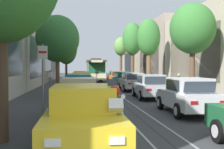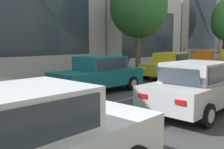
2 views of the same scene
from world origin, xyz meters
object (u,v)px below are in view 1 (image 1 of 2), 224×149
at_px(pedestrian_on_left_pavement, 50,76).
at_px(street_tree_kerb_right_far, 121,47).
at_px(motorcycle_with_rider, 114,115).
at_px(parked_car_orange_fifth_left, 81,79).
at_px(parked_car_teal_mid_left, 79,87).
at_px(parked_car_silver_fourth_right, 132,82).
at_px(parked_car_silver_mid_right, 151,86).
at_px(parked_car_yellow_fourth_left, 81,82).
at_px(parked_car_yellow_near_left, 82,117).
at_px(parked_car_orange_sixth_right, 116,77).
at_px(street_tree_kerb_left_mid, 66,49).
at_px(street_tree_kerb_right_mid, 149,39).
at_px(street_tree_kerb_right_second, 193,29).
at_px(street_tree_kerb_left_second, 58,39).
at_px(parked_car_yellow_sixth_left, 80,77).
at_px(street_tree_kerb_right_fourth, 133,40).
at_px(pedestrian_on_right_pavement, 179,83).
at_px(parked_car_teal_fifth_right, 123,79).
at_px(cable_car_trolley, 96,70).
at_px(parked_car_beige_second_left, 79,96).
at_px(street_sign_post, 43,74).
at_px(parked_car_white_second_right, 188,95).

bearing_deg(pedestrian_on_left_pavement, street_tree_kerb_right_far, 47.58).
bearing_deg(motorcycle_with_rider, parked_car_orange_fifth_left, 91.37).
xyz_separation_m(parked_car_teal_mid_left, parked_car_silver_fourth_right, (4.61, 5.80, 0.00)).
bearing_deg(street_tree_kerb_right_far, parked_car_silver_mid_right, -94.42).
bearing_deg(parked_car_yellow_fourth_left, parked_car_yellow_near_left, -90.44).
height_order(parked_car_silver_mid_right, motorcycle_with_rider, motorcycle_with_rider).
bearing_deg(parked_car_orange_sixth_right, parked_car_teal_mid_left, -105.32).
xyz_separation_m(street_tree_kerb_left_mid, street_tree_kerb_right_mid, (8.37, -13.78, 0.10)).
xyz_separation_m(parked_car_yellow_fourth_left, parked_car_orange_sixth_right, (4.60, 11.52, 0.00)).
bearing_deg(street_tree_kerb_right_second, street_tree_kerb_left_second, 141.78).
xyz_separation_m(parked_car_yellow_near_left, parked_car_yellow_sixth_left, (0.12, 29.46, 0.00)).
bearing_deg(street_tree_kerb_right_fourth, parked_car_teal_mid_left, -111.85).
bearing_deg(parked_car_orange_sixth_right, pedestrian_on_right_pavement, -80.10).
height_order(parked_car_teal_fifth_right, street_tree_kerb_right_fourth, street_tree_kerb_right_fourth).
height_order(parked_car_orange_fifth_left, parked_car_silver_mid_right, same).
bearing_deg(parked_car_silver_fourth_right, cable_car_trolley, 97.75).
xyz_separation_m(parked_car_yellow_fourth_left, parked_car_yellow_sixth_left, (-0.01, 12.06, 0.00)).
xyz_separation_m(parked_car_orange_fifth_left, street_tree_kerb_right_mid, (6.42, -3.81, 3.98)).
xyz_separation_m(parked_car_beige_second_left, cable_car_trolley, (2.42, 27.96, 0.86)).
xyz_separation_m(parked_car_silver_fourth_right, pedestrian_on_left_pavement, (-7.90, 9.54, 0.18)).
height_order(parked_car_silver_mid_right, street_tree_kerb_left_second, street_tree_kerb_left_second).
distance_m(parked_car_orange_sixth_right, pedestrian_on_right_pavement, 15.67).
height_order(street_tree_kerb_left_second, street_tree_kerb_right_mid, street_tree_kerb_right_mid).
distance_m(street_tree_kerb_left_mid, street_tree_kerb_right_second, 24.91).
bearing_deg(pedestrian_on_left_pavement, motorcycle_with_rider, -81.43).
xyz_separation_m(parked_car_orange_fifth_left, motorcycle_with_rider, (0.57, -23.72, 0.12)).
xyz_separation_m(parked_car_orange_fifth_left, street_tree_kerb_right_far, (6.51, 14.51, 4.44)).
bearing_deg(parked_car_yellow_fourth_left, parked_car_beige_second_left, -91.02).
xyz_separation_m(parked_car_orange_fifth_left, parked_car_orange_sixth_right, (4.57, 5.77, 0.00)).
distance_m(parked_car_silver_fourth_right, parked_car_orange_sixth_right, 11.80).
bearing_deg(motorcycle_with_rider, street_tree_kerb_right_fourth, 78.23).
bearing_deg(parked_car_orange_sixth_right, cable_car_trolley, 119.39).
distance_m(street_tree_kerb_right_fourth, street_tree_kerb_right_far, 9.24).
bearing_deg(parked_car_silver_mid_right, cable_car_trolley, 95.84).
distance_m(parked_car_silver_fourth_right, street_sign_post, 14.71).
distance_m(street_tree_kerb_right_mid, cable_car_trolley, 14.81).
xyz_separation_m(parked_car_teal_mid_left, street_sign_post, (-1.34, -7.62, 1.00)).
distance_m(street_tree_kerb_right_second, street_sign_post, 10.69).
distance_m(parked_car_orange_sixth_right, motorcycle_with_rider, 29.77).
height_order(parked_car_white_second_right, street_tree_kerb_left_second, street_tree_kerb_left_second).
bearing_deg(parked_car_silver_fourth_right, street_tree_kerb_left_mid, 111.53).
xyz_separation_m(parked_car_orange_sixth_right, street_tree_kerb_right_fourth, (2.04, -0.49, 4.78)).
relative_size(parked_car_orange_sixth_right, motorcycle_with_rider, 2.33).
height_order(parked_car_white_second_right, street_tree_kerb_right_second, street_tree_kerb_right_second).
bearing_deg(street_tree_kerb_left_mid, parked_car_orange_sixth_right, -32.76).
bearing_deg(parked_car_yellow_sixth_left, street_sign_post, -93.43).
bearing_deg(pedestrian_on_left_pavement, pedestrian_on_right_pavement, -50.66).
relative_size(street_tree_kerb_left_second, motorcycle_with_rider, 3.40).
bearing_deg(parked_car_silver_mid_right, pedestrian_on_right_pavement, 41.72).
height_order(parked_car_white_second_right, motorcycle_with_rider, motorcycle_with_rider).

